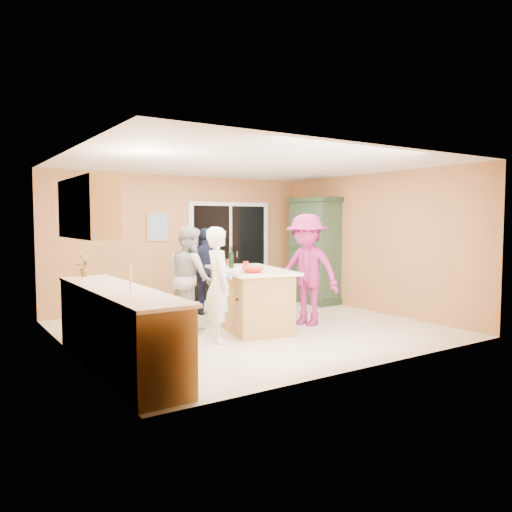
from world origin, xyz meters
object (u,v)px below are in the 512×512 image
green_hutch (315,252)px  woman_grey (190,277)px  woman_navy (207,271)px  woman_white (219,285)px  kitchen_island (250,300)px  woman_magenta (307,270)px

green_hutch → woman_grey: 3.42m
woman_navy → green_hutch: bearing=177.9°
woman_white → woman_navy: (0.84, 1.96, -0.02)m
woman_white → green_hutch: bearing=-44.4°
kitchen_island → woman_grey: woman_grey is taller
woman_white → woman_magenta: 1.77m
kitchen_island → green_hutch: size_ratio=0.91×
green_hutch → woman_magenta: bearing=-133.2°
woman_white → woman_navy: woman_white is taller
kitchen_island → woman_navy: (-0.01, 1.46, 0.35)m
kitchen_island → green_hutch: bearing=40.4°
kitchen_island → woman_navy: woman_navy is taller
green_hutch → woman_white: size_ratio=1.34×
green_hutch → woman_navy: (-2.49, 0.10, -0.27)m
green_hutch → woman_grey: size_ratio=1.33×
kitchen_island → woman_magenta: 1.07m
kitchen_island → woman_magenta: woman_magenta is taller
kitchen_island → woman_navy: bearing=102.0°
green_hutch → woman_white: 3.82m
green_hutch → woman_grey: (-3.30, -0.88, -0.24)m
woman_white → woman_grey: (0.03, 0.98, 0.00)m
woman_grey → woman_magenta: 1.90m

